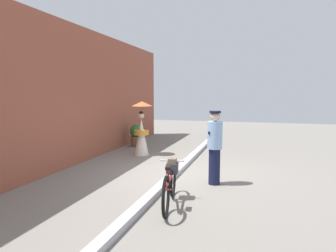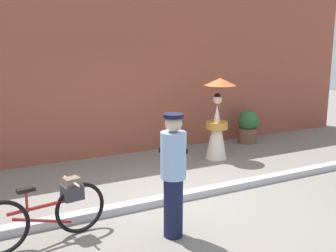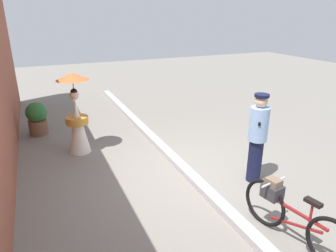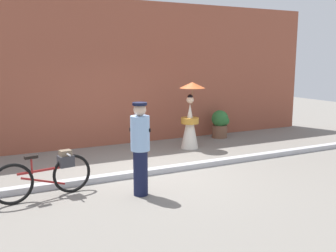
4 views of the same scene
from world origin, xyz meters
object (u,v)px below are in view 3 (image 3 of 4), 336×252
Objects in this scene: person_officer at (257,136)px; person_with_parasol at (77,116)px; bicycle_near_officer at (290,214)px; potted_plant_by_door at (37,117)px.

person_officer is 3.84m from person_with_parasol.
person_with_parasol is at bearing 28.05° from bicycle_near_officer.
person_officer is 1.96× the size of potted_plant_by_door.
person_officer reaches higher than bicycle_near_officer.
person_officer is 5.53m from potted_plant_by_door.
person_with_parasol is (2.62, 2.81, -0.04)m from person_officer.
potted_plant_by_door is (1.54, 0.81, -0.41)m from person_with_parasol.
potted_plant_by_door is at bearing 27.82° from person_with_parasol.
bicycle_near_officer is 0.96× the size of person_with_parasol.
person_with_parasol reaches higher than potted_plant_by_door.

